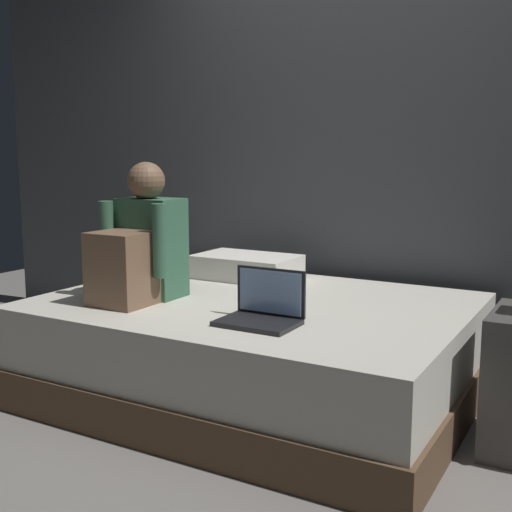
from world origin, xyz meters
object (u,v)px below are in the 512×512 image
object	(u,v)px
person_sitting	(140,248)
bed	(255,349)
pillow	(247,267)
laptop	(263,310)

from	to	relation	value
person_sitting	bed	bearing A→B (deg)	28.21
person_sitting	pillow	distance (m)	0.75
person_sitting	pillow	bearing A→B (deg)	76.40
person_sitting	laptop	xyz separation A→B (m)	(0.72, -0.09, -0.20)
person_sitting	pillow	world-z (taller)	person_sitting
person_sitting	laptop	distance (m)	0.75
laptop	pillow	bearing A→B (deg)	124.43
bed	person_sitting	size ratio (longest dim) A/B	3.05
person_sitting	pillow	size ratio (longest dim) A/B	1.17
bed	person_sitting	bearing A→B (deg)	-151.79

